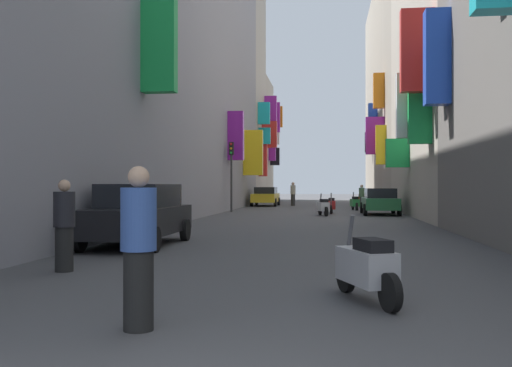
% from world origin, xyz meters
% --- Properties ---
extents(ground_plane, '(140.00, 140.00, 0.00)m').
position_xyz_m(ground_plane, '(0.00, 30.00, 0.00)').
color(ground_plane, '#424244').
extents(building_left_near, '(7.38, 44.52, 17.26)m').
position_xyz_m(building_left_near, '(-7.99, 22.26, 8.62)').
color(building_left_near, gray).
rests_on(building_left_near, ground).
extents(building_left_mid_a, '(7.34, 7.73, 21.97)m').
position_xyz_m(building_left_mid_a, '(-7.98, 48.38, 10.96)').
color(building_left_mid_a, '#9E9384').
rests_on(building_left_mid_a, ground).
extents(building_left_mid_b, '(7.29, 7.75, 12.39)m').
position_xyz_m(building_left_mid_b, '(-7.97, 56.12, 6.21)').
color(building_left_mid_b, '#9E9384').
rests_on(building_left_mid_b, ground).
extents(building_right_mid_a, '(7.29, 15.57, 19.71)m').
position_xyz_m(building_right_mid_a, '(7.99, 26.97, 9.84)').
color(building_right_mid_a, '#B2A899').
rests_on(building_right_mid_a, ground).
extents(building_right_mid_b, '(7.33, 6.34, 17.34)m').
position_xyz_m(building_right_mid_b, '(7.98, 37.94, 8.65)').
color(building_right_mid_b, '#9E9384').
rests_on(building_right_mid_b, ground).
extents(building_right_mid_c, '(6.74, 18.89, 18.89)m').
position_xyz_m(building_right_mid_c, '(8.00, 50.55, 9.44)').
color(building_right_mid_c, '#9E9384').
rests_on(building_right_mid_c, ground).
extents(parked_car_green, '(1.87, 4.29, 1.39)m').
position_xyz_m(parked_car_green, '(3.68, 28.04, 0.74)').
color(parked_car_green, '#236638').
rests_on(parked_car_green, ground).
extents(parked_car_black, '(1.97, 4.38, 1.57)m').
position_xyz_m(parked_car_black, '(-3.89, 11.53, 0.81)').
color(parked_car_black, black).
rests_on(parked_car_black, ground).
extents(parked_car_yellow, '(1.91, 4.44, 1.41)m').
position_xyz_m(parked_car_yellow, '(-3.71, 40.21, 0.75)').
color(parked_car_yellow, gold).
rests_on(parked_car_yellow, ground).
extents(scooter_white, '(0.68, 1.74, 1.13)m').
position_xyz_m(scooter_white, '(0.72, 26.62, 0.46)').
color(scooter_white, silver).
rests_on(scooter_white, ground).
extents(scooter_silver, '(0.80, 1.75, 1.13)m').
position_xyz_m(scooter_silver, '(1.46, 5.03, 0.46)').
color(scooter_silver, '#ADADB2').
rests_on(scooter_silver, ground).
extents(scooter_red, '(0.48, 1.86, 1.13)m').
position_xyz_m(scooter_red, '(1.15, 28.90, 0.46)').
color(scooter_red, red).
rests_on(scooter_red, ground).
extents(scooter_green, '(0.58, 1.83, 1.13)m').
position_xyz_m(scooter_green, '(2.62, 33.43, 0.46)').
color(scooter_green, '#287F3D').
rests_on(scooter_green, ground).
extents(scooter_orange, '(0.80, 1.76, 1.13)m').
position_xyz_m(scooter_orange, '(3.62, 42.30, 0.46)').
color(scooter_orange, orange).
rests_on(scooter_orange, ground).
extents(pedestrian_crossing, '(0.52, 0.52, 1.59)m').
position_xyz_m(pedestrian_crossing, '(3.23, 36.67, 0.79)').
color(pedestrian_crossing, '#3C3C3C').
rests_on(pedestrian_crossing, ground).
extents(pedestrian_near_left, '(0.39, 0.39, 1.75)m').
position_xyz_m(pedestrian_near_left, '(-1.05, 3.21, 0.87)').
color(pedestrian_near_left, black).
rests_on(pedestrian_near_left, ground).
extents(pedestrian_near_right, '(0.54, 0.54, 1.65)m').
position_xyz_m(pedestrian_near_right, '(-3.72, 7.04, 0.82)').
color(pedestrian_near_right, black).
rests_on(pedestrian_near_right, ground).
extents(pedestrian_mid_street, '(0.50, 0.50, 1.79)m').
position_xyz_m(pedestrian_mid_street, '(-1.66, 40.50, 0.90)').
color(pedestrian_mid_street, '#2C2C2C').
rests_on(pedestrian_mid_street, ground).
extents(traffic_light_near_corner, '(0.26, 0.34, 4.05)m').
position_xyz_m(traffic_light_near_corner, '(-4.59, 29.98, 2.77)').
color(traffic_light_near_corner, '#2D2D2D').
rests_on(traffic_light_near_corner, ground).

